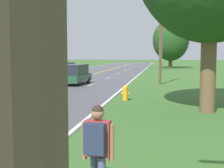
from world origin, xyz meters
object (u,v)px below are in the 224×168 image
(hitchhiker_person, at_px, (97,144))
(fire_hydrant, at_px, (125,93))
(tree_left_verge, at_px, (171,40))
(car_dark_green_van_nearest, at_px, (75,74))
(car_red_suv_approaching, at_px, (48,69))
(car_dark_blue_sedan_mid_near, at_px, (68,67))

(hitchhiker_person, bearing_deg, fire_hydrant, 9.85)
(hitchhiker_person, xyz_separation_m, fire_hydrant, (-0.95, 12.67, -0.62))
(tree_left_verge, bearing_deg, car_dark_green_van_nearest, -103.56)
(fire_hydrant, xyz_separation_m, car_dark_green_van_nearest, (-5.61, 9.35, 0.48))
(car_dark_green_van_nearest, relative_size, car_red_suv_approaching, 1.00)
(fire_hydrant, relative_size, car_dark_green_van_nearest, 0.19)
(car_dark_green_van_nearest, xyz_separation_m, car_red_suv_approaching, (-6.79, 11.12, 0.00))
(fire_hydrant, height_order, car_red_suv_approaching, car_red_suv_approaching)
(tree_left_verge, bearing_deg, hitchhiker_person, -92.79)
(car_red_suv_approaching, distance_m, car_dark_blue_sedan_mid_near, 10.80)
(fire_hydrant, height_order, tree_left_verge, tree_left_verge)
(fire_hydrant, distance_m, car_dark_blue_sedan_mid_near, 33.82)
(fire_hydrant, bearing_deg, tree_left_verge, 85.39)
(car_dark_green_van_nearest, bearing_deg, tree_left_verge, 169.09)
(tree_left_verge, relative_size, car_red_suv_approaching, 2.17)
(car_red_suv_approaching, bearing_deg, car_dark_blue_sedan_mid_near, 0.93)
(hitchhiker_person, relative_size, car_red_suv_approaching, 0.37)
(tree_left_verge, distance_m, car_red_suv_approaching, 33.25)
(hitchhiker_person, height_order, car_dark_blue_sedan_mid_near, hitchhiker_person)
(tree_left_verge, relative_size, car_dark_blue_sedan_mid_near, 2.11)
(hitchhiker_person, bearing_deg, tree_left_verge, 2.79)
(fire_hydrant, distance_m, tree_left_verge, 49.46)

